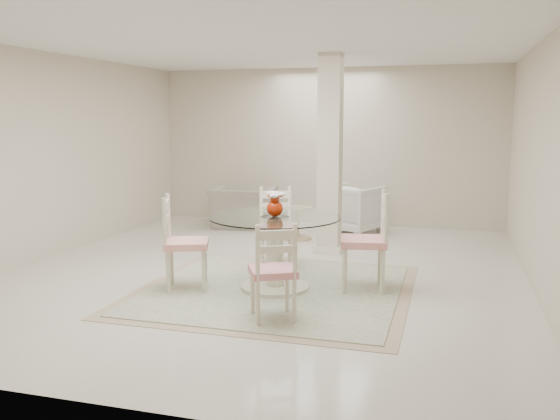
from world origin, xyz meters
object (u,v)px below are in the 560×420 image
(dining_chair_east, at_px, (371,233))
(side_table, at_px, (297,224))
(column, at_px, (330,155))
(dining_chair_west, at_px, (179,236))
(armchair_white, at_px, (352,208))
(dining_table, at_px, (275,253))
(recliner_taupe, at_px, (244,207))
(red_vase, at_px, (275,204))
(dining_chair_south, at_px, (274,265))
(dining_chair_north, at_px, (276,221))

(dining_chair_east, height_order, side_table, dining_chair_east)
(column, relative_size, dining_chair_west, 2.37)
(armchair_white, height_order, side_table, armchair_white)
(column, relative_size, dining_chair_east, 2.26)
(dining_table, distance_m, recliner_taupe, 3.79)
(red_vase, distance_m, dining_chair_south, 1.09)
(red_vase, bearing_deg, dining_chair_north, 105.80)
(dining_table, xyz_separation_m, recliner_taupe, (-1.58, 3.45, -0.07))
(column, xyz_separation_m, armchair_white, (0.08, 1.50, -0.96))
(red_vase, height_order, side_table, red_vase)
(dining_table, distance_m, dining_chair_west, 1.04)
(column, bearing_deg, recliner_taupe, 140.49)
(dining_chair_east, relative_size, dining_chair_south, 1.17)
(dining_table, xyz_separation_m, side_table, (-0.46, 2.72, -0.19))
(dining_chair_west, relative_size, armchair_white, 1.32)
(red_vase, distance_m, dining_chair_east, 1.07)
(dining_chair_east, height_order, recliner_taupe, dining_chair_east)
(red_vase, bearing_deg, recliner_taupe, 114.61)
(dining_table, xyz_separation_m, dining_chair_south, (0.28, -0.97, 0.12))
(column, distance_m, recliner_taupe, 2.50)
(red_vase, height_order, dining_chair_south, red_vase)
(recliner_taupe, bearing_deg, dining_table, 105.53)
(red_vase, relative_size, armchair_white, 0.31)
(red_vase, height_order, dining_chair_north, dining_chair_north)
(column, xyz_separation_m, dining_chair_south, (0.09, -2.96, -0.81))
(dining_table, xyz_separation_m, dining_chair_north, (-0.28, 0.98, 0.16))
(dining_chair_north, distance_m, dining_chair_south, 2.04)
(column, xyz_separation_m, dining_chair_east, (0.80, -1.72, -0.72))
(column, relative_size, dining_table, 1.92)
(dining_table, relative_size, side_table, 2.87)
(red_vase, xyz_separation_m, dining_chair_west, (-0.99, -0.28, -0.35))
(dining_chair_north, bearing_deg, dining_table, -93.68)
(dining_chair_south, height_order, recliner_taupe, dining_chair_south)
(dining_table, distance_m, armchair_white, 3.50)
(dining_chair_north, height_order, recliner_taupe, dining_chair_north)
(red_vase, distance_m, dining_chair_north, 1.09)
(red_vase, bearing_deg, dining_table, 161.57)
(dining_chair_north, relative_size, armchair_white, 1.27)
(column, bearing_deg, armchair_white, 86.84)
(dining_chair_east, relative_size, dining_chair_west, 1.05)
(dining_chair_north, relative_size, recliner_taupe, 1.03)
(dining_table, distance_m, dining_chair_east, 1.05)
(dining_table, bearing_deg, dining_chair_west, -164.11)
(dining_chair_north, xyz_separation_m, dining_chair_west, (-0.71, -1.26, 0.02))
(dining_chair_west, bearing_deg, side_table, -31.05)
(dining_chair_east, bearing_deg, recliner_taupe, -151.40)
(dining_chair_north, bearing_deg, recliner_taupe, 98.38)
(column, distance_m, dining_chair_east, 2.03)
(recliner_taupe, relative_size, side_table, 2.17)
(dining_chair_east, xyz_separation_m, dining_chair_north, (-1.27, 0.71, -0.05))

